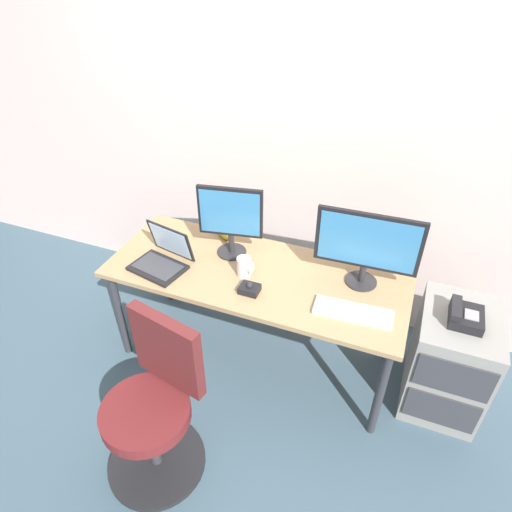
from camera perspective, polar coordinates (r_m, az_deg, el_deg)
The scene contains 13 objects.
ground_plane at distance 3.13m, azimuth -0.00°, elevation -12.25°, with size 8.00×8.00×0.00m, color #3B5260.
back_wall at distance 2.89m, azimuth 5.31°, elevation 17.05°, with size 6.00×0.10×2.80m, color beige.
desk at distance 2.69m, azimuth -0.00°, elevation -3.25°, with size 1.77×0.70×0.71m.
file_cabinet at distance 2.89m, azimuth 23.22°, elevation -12.02°, with size 0.42×0.53×0.66m.
desk_phone at distance 2.63m, azimuth 24.91°, elevation -6.88°, with size 0.17×0.20×0.09m.
office_chair at distance 2.42m, azimuth -12.63°, elevation -18.34°, with size 0.52×0.52×0.92m.
monitor_main at distance 2.49m, azimuth 13.90°, elevation 1.37°, with size 0.57×0.18×0.45m.
monitor_side at distance 2.66m, azimuth -3.27°, elevation 4.90°, with size 0.39×0.18×0.45m.
keyboard at distance 2.43m, azimuth 12.18°, elevation -6.93°, with size 0.42×0.16×0.03m.
laptop at distance 2.73m, azimuth -11.75°, elevation -0.21°, with size 0.36×0.33×0.24m.
trackball_mouse at distance 2.50m, azimuth -0.83°, elevation -4.14°, with size 0.11×0.09×0.07m.
coffee_mug at distance 2.59m, azimuth -1.47°, elevation -1.37°, with size 0.09×0.08×0.12m.
banana at distance 2.95m, azimuth -4.26°, elevation 2.90°, with size 0.19×0.04×0.04m, color yellow.
Camera 1 is at (0.76, -1.92, 2.36)m, focal length 31.61 mm.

